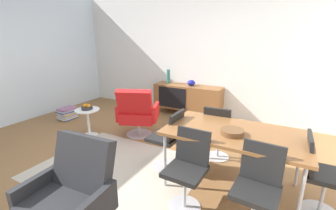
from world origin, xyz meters
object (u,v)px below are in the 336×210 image
at_px(fruit_bowl, 87,107).
at_px(magazine_stack, 67,113).
at_px(vase_sculptural_dark, 168,76).
at_px(sideboard, 187,97).
at_px(wooden_bowl_on_table, 232,132).
at_px(dining_chair_front_right, 257,187).
at_px(dining_chair_far_end, 320,172).
at_px(lounge_chair_red, 137,112).
at_px(dining_table, 235,135).
at_px(vase_cobalt, 191,83).
at_px(dining_chair_back_left, 218,130).
at_px(side_table_round, 88,119).
at_px(dining_chair_near_window, 168,137).
at_px(armchair_black_shell, 71,194).
at_px(dining_chair_front_left, 188,167).

height_order(fruit_bowl, magazine_stack, fruit_bowl).
distance_m(vase_sculptural_dark, fruit_bowl, 2.09).
bearing_deg(sideboard, wooden_bowl_on_table, -56.13).
xyz_separation_m(dining_chair_front_right, dining_chair_far_end, (0.54, 0.56, 0.00)).
relative_size(sideboard, lounge_chair_red, 1.69).
bearing_deg(dining_table, lounge_chair_red, 160.22).
bearing_deg(vase_cobalt, wooden_bowl_on_table, -57.62).
relative_size(dining_chair_back_left, magazine_stack, 2.14).
bearing_deg(side_table_round, fruit_bowl, -76.85).
distance_m(sideboard, side_table_round, 2.28).
bearing_deg(dining_chair_far_end, vase_sculptural_dark, 143.18).
xyz_separation_m(dining_chair_near_window, dining_chair_far_end, (1.78, -0.00, 0.00)).
relative_size(side_table_round, magazine_stack, 1.30).
relative_size(dining_chair_near_window, magazine_stack, 2.14).
relative_size(dining_chair_front_right, armchair_black_shell, 0.90).
bearing_deg(vase_cobalt, magazine_stack, -146.77).
bearing_deg(dining_chair_front_right, armchair_black_shell, -148.18).
xyz_separation_m(dining_chair_near_window, armchair_black_shell, (-0.19, -1.45, -0.00)).
height_order(sideboard, dining_chair_front_right, dining_chair_front_right).
height_order(lounge_chair_red, magazine_stack, lounge_chair_red).
distance_m(vase_sculptural_dark, wooden_bowl_on_table, 3.12).
relative_size(dining_chair_far_end, dining_chair_back_left, 1.00).
xyz_separation_m(dining_chair_far_end, fruit_bowl, (-3.61, 0.26, 0.09)).
bearing_deg(dining_chair_back_left, armchair_black_shell, -109.99).
bearing_deg(dining_chair_front_left, vase_cobalt, 112.22).
bearing_deg(armchair_black_shell, dining_table, 53.34).
bearing_deg(dining_chair_front_right, magazine_stack, 163.73).
xyz_separation_m(vase_cobalt, wooden_bowl_on_table, (1.48, -2.33, -0.02)).
relative_size(vase_cobalt, side_table_round, 0.34).
height_order(sideboard, vase_cobalt, vase_cobalt).
height_order(vase_sculptural_dark, armchair_black_shell, vase_sculptural_dark).
relative_size(dining_chair_front_left, dining_chair_far_end, 1.00).
relative_size(vase_sculptural_dark, lounge_chair_red, 0.35).
distance_m(dining_chair_front_right, fruit_bowl, 3.18).
bearing_deg(dining_chair_front_left, dining_table, 58.06).
bearing_deg(dining_chair_front_right, side_table_round, 165.16).
xyz_separation_m(vase_sculptural_dark, fruit_bowl, (-0.64, -1.97, -0.33)).
bearing_deg(armchair_black_shell, dining_chair_front_left, 50.64).
xyz_separation_m(dining_chair_front_right, armchair_black_shell, (-1.43, -0.89, -0.00)).
relative_size(wooden_bowl_on_table, dining_chair_front_right, 0.30).
distance_m(dining_chair_near_window, fruit_bowl, 1.85).
bearing_deg(lounge_chair_red, vase_cobalt, 75.02).
distance_m(wooden_bowl_on_table, dining_chair_front_right, 0.65).
height_order(wooden_bowl_on_table, dining_chair_front_left, dining_chair_front_left).
bearing_deg(vase_sculptural_dark, side_table_round, -107.99).
relative_size(dining_chair_front_left, lounge_chair_red, 0.90).
distance_m(lounge_chair_red, side_table_round, 0.94).
relative_size(wooden_bowl_on_table, dining_chair_near_window, 0.30).
height_order(dining_chair_back_left, side_table_round, dining_chair_back_left).
height_order(lounge_chair_red, side_table_round, lounge_chair_red).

